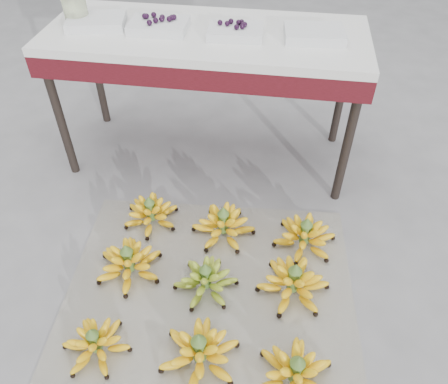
# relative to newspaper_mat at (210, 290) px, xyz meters

# --- Properties ---
(ground) EXTENTS (60.00, 60.00, 0.00)m
(ground) POSITION_rel_newspaper_mat_xyz_m (-0.10, -0.04, -0.00)
(ground) COLOR slate
(ground) RESTS_ON ground
(newspaper_mat) EXTENTS (1.32, 1.14, 0.01)m
(newspaper_mat) POSITION_rel_newspaper_mat_xyz_m (0.00, 0.00, 0.00)
(newspaper_mat) COLOR beige
(newspaper_mat) RESTS_ON ground
(bunch_front_left) EXTENTS (0.31, 0.31, 0.16)m
(bunch_front_left) POSITION_rel_newspaper_mat_xyz_m (-0.39, -0.34, 0.06)
(bunch_front_left) COLOR #FFCE00
(bunch_front_left) RESTS_ON newspaper_mat
(bunch_front_center) EXTENTS (0.38, 0.38, 0.19)m
(bunch_front_center) POSITION_rel_newspaper_mat_xyz_m (0.02, -0.32, 0.07)
(bunch_front_center) COLOR #FFCE00
(bunch_front_center) RESTS_ON newspaper_mat
(bunch_front_right) EXTENTS (0.35, 0.35, 0.18)m
(bunch_front_right) POSITION_rel_newspaper_mat_xyz_m (0.38, -0.35, 0.06)
(bunch_front_right) COLOR #FFCE00
(bunch_front_right) RESTS_ON newspaper_mat
(bunch_mid_left) EXTENTS (0.39, 0.39, 0.18)m
(bunch_mid_left) POSITION_rel_newspaper_mat_xyz_m (-0.38, 0.04, 0.07)
(bunch_mid_left) COLOR #FFCE00
(bunch_mid_left) RESTS_ON newspaper_mat
(bunch_mid_center) EXTENTS (0.32, 0.32, 0.17)m
(bunch_mid_center) POSITION_rel_newspaper_mat_xyz_m (-0.02, 0.01, 0.06)
(bunch_mid_center) COLOR olive
(bunch_mid_center) RESTS_ON newspaper_mat
(bunch_mid_right) EXTENTS (0.38, 0.38, 0.19)m
(bunch_mid_right) POSITION_rel_newspaper_mat_xyz_m (0.36, 0.05, 0.07)
(bunch_mid_right) COLOR #FFCE00
(bunch_mid_right) RESTS_ON newspaper_mat
(bunch_back_left) EXTENTS (0.31, 0.31, 0.17)m
(bunch_back_left) POSITION_rel_newspaper_mat_xyz_m (-0.36, 0.37, 0.06)
(bunch_back_left) COLOR #FFCE00
(bunch_back_left) RESTS_ON newspaper_mat
(bunch_back_center) EXTENTS (0.32, 0.32, 0.18)m
(bunch_back_center) POSITION_rel_newspaper_mat_xyz_m (0.01, 0.34, 0.07)
(bunch_back_center) COLOR #FFCE00
(bunch_back_center) RESTS_ON newspaper_mat
(bunch_back_right) EXTENTS (0.32, 0.32, 0.18)m
(bunch_back_right) POSITION_rel_newspaper_mat_xyz_m (0.40, 0.33, 0.06)
(bunch_back_right) COLOR #FFCE00
(bunch_back_right) RESTS_ON newspaper_mat
(vendor_table) EXTENTS (1.58, 0.63, 0.76)m
(vendor_table) POSITION_rel_newspaper_mat_xyz_m (-0.17, 0.96, 0.67)
(vendor_table) COLOR black
(vendor_table) RESTS_ON ground
(tray_far_left) EXTENTS (0.31, 0.25, 0.04)m
(tray_far_left) POSITION_rel_newspaper_mat_xyz_m (-0.72, 0.93, 0.78)
(tray_far_left) COLOR silver
(tray_far_left) RESTS_ON vendor_table
(tray_left) EXTENTS (0.28, 0.21, 0.07)m
(tray_left) POSITION_rel_newspaper_mat_xyz_m (-0.40, 0.93, 0.78)
(tray_left) COLOR silver
(tray_left) RESTS_ON vendor_table
(tray_right) EXTENTS (0.27, 0.20, 0.07)m
(tray_right) POSITION_rel_newspaper_mat_xyz_m (-0.02, 0.92, 0.78)
(tray_right) COLOR silver
(tray_right) RESTS_ON vendor_table
(tray_far_right) EXTENTS (0.30, 0.23, 0.04)m
(tray_far_right) POSITION_rel_newspaper_mat_xyz_m (0.35, 0.95, 0.78)
(tray_far_right) COLOR silver
(tray_far_right) RESTS_ON vendor_table
(glass_jar) EXTENTS (0.15, 0.15, 0.15)m
(glass_jar) POSITION_rel_newspaper_mat_xyz_m (-0.82, 0.95, 0.83)
(glass_jar) COLOR #DFEDBC
(glass_jar) RESTS_ON vendor_table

